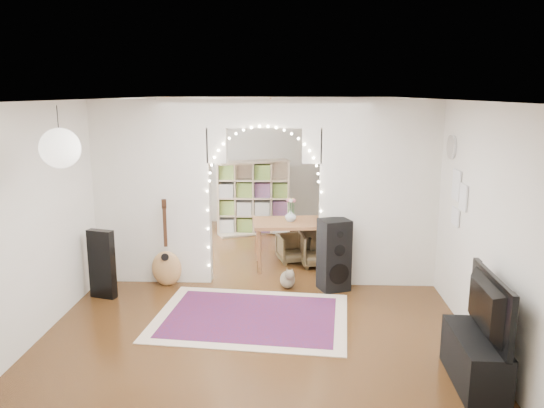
{
  "coord_description": "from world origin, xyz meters",
  "views": [
    {
      "loc": [
        0.43,
        -7.57,
        2.79
      ],
      "look_at": [
        0.1,
        0.3,
        1.13
      ],
      "focal_mm": 35.0,
      "sensor_mm": 36.0,
      "label": 1
    }
  ],
  "objects_px": {
    "acoustic_guitar": "(166,254)",
    "floor_speaker": "(334,255)",
    "dining_table": "(291,226)",
    "media_console": "(475,360)",
    "dining_chair_right": "(319,249)",
    "bookcase": "(254,197)",
    "dining_chair_left": "(294,248)"
  },
  "relations": [
    {
      "from": "floor_speaker",
      "to": "media_console",
      "type": "xyz_separation_m",
      "value": [
        1.19,
        -2.5,
        -0.27
      ]
    },
    {
      "from": "media_console",
      "to": "dining_table",
      "type": "xyz_separation_m",
      "value": [
        -1.82,
        3.51,
        0.43
      ]
    },
    {
      "from": "bookcase",
      "to": "dining_table",
      "type": "bearing_deg",
      "value": -94.28
    },
    {
      "from": "acoustic_guitar",
      "to": "floor_speaker",
      "type": "distance_m",
      "value": 2.44
    },
    {
      "from": "acoustic_guitar",
      "to": "media_console",
      "type": "relative_size",
      "value": 1.1
    },
    {
      "from": "acoustic_guitar",
      "to": "dining_table",
      "type": "height_order",
      "value": "acoustic_guitar"
    },
    {
      "from": "floor_speaker",
      "to": "dining_chair_right",
      "type": "xyz_separation_m",
      "value": [
        -0.16,
        1.08,
        -0.24
      ]
    },
    {
      "from": "dining_table",
      "to": "dining_chair_right",
      "type": "bearing_deg",
      "value": 1.82
    },
    {
      "from": "acoustic_guitar",
      "to": "media_console",
      "type": "xyz_separation_m",
      "value": [
        3.62,
        -2.53,
        -0.23
      ]
    },
    {
      "from": "floor_speaker",
      "to": "dining_table",
      "type": "distance_m",
      "value": 1.21
    },
    {
      "from": "media_console",
      "to": "bookcase",
      "type": "bearing_deg",
      "value": 115.87
    },
    {
      "from": "dining_chair_left",
      "to": "bookcase",
      "type": "bearing_deg",
      "value": 97.77
    },
    {
      "from": "floor_speaker",
      "to": "dining_chair_left",
      "type": "height_order",
      "value": "floor_speaker"
    },
    {
      "from": "dining_table",
      "to": "media_console",
      "type": "bearing_deg",
      "value": -69.0
    },
    {
      "from": "media_console",
      "to": "dining_chair_right",
      "type": "relative_size",
      "value": 1.63
    },
    {
      "from": "floor_speaker",
      "to": "bookcase",
      "type": "relative_size",
      "value": 0.7
    },
    {
      "from": "acoustic_guitar",
      "to": "dining_table",
      "type": "distance_m",
      "value": 2.06
    },
    {
      "from": "dining_chair_right",
      "to": "media_console",
      "type": "bearing_deg",
      "value": -76.53
    },
    {
      "from": "dining_table",
      "to": "dining_chair_left",
      "type": "height_order",
      "value": "dining_table"
    },
    {
      "from": "media_console",
      "to": "dining_table",
      "type": "distance_m",
      "value": 3.98
    },
    {
      "from": "dining_chair_right",
      "to": "dining_chair_left",
      "type": "bearing_deg",
      "value": 150.52
    },
    {
      "from": "media_console",
      "to": "bookcase",
      "type": "height_order",
      "value": "bookcase"
    },
    {
      "from": "media_console",
      "to": "floor_speaker",
      "type": "bearing_deg",
      "value": 116.46
    },
    {
      "from": "dining_table",
      "to": "dining_chair_right",
      "type": "xyz_separation_m",
      "value": [
        0.47,
        0.07,
        -0.4
      ]
    },
    {
      "from": "dining_table",
      "to": "dining_chair_left",
      "type": "distance_m",
      "value": 0.51
    },
    {
      "from": "dining_chair_left",
      "to": "dining_table",
      "type": "bearing_deg",
      "value": -118.53
    },
    {
      "from": "floor_speaker",
      "to": "dining_chair_left",
      "type": "distance_m",
      "value": 1.41
    },
    {
      "from": "media_console",
      "to": "dining_chair_right",
      "type": "bearing_deg",
      "value": 111.68
    },
    {
      "from": "floor_speaker",
      "to": "dining_chair_right",
      "type": "distance_m",
      "value": 1.12
    },
    {
      "from": "dining_chair_left",
      "to": "dining_chair_right",
      "type": "distance_m",
      "value": 0.45
    },
    {
      "from": "floor_speaker",
      "to": "dining_chair_right",
      "type": "height_order",
      "value": "floor_speaker"
    },
    {
      "from": "acoustic_guitar",
      "to": "dining_chair_right",
      "type": "height_order",
      "value": "acoustic_guitar"
    }
  ]
}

